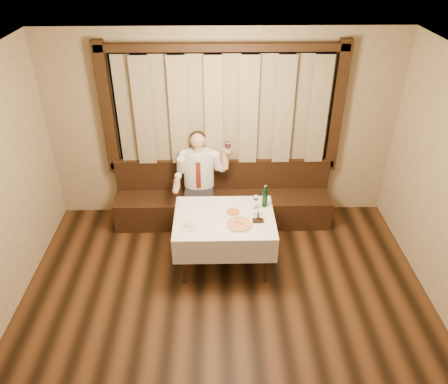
{
  "coord_description": "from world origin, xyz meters",
  "views": [
    {
      "loc": [
        -0.1,
        -2.8,
        3.94
      ],
      "look_at": [
        0.0,
        1.9,
        1.0
      ],
      "focal_mm": 35.0,
      "sensor_mm": 36.0,
      "label": 1
    }
  ],
  "objects_px": {
    "dining_table": "(224,223)",
    "cruet_caddy": "(258,218)",
    "banquette": "(223,202)",
    "seated_man": "(199,174)",
    "pasta_cream": "(190,223)",
    "pasta_red": "(233,211)",
    "green_bottle": "(265,197)",
    "pizza": "(239,224)"
  },
  "relations": [
    {
      "from": "pasta_red",
      "to": "green_bottle",
      "type": "height_order",
      "value": "green_bottle"
    },
    {
      "from": "pasta_cream",
      "to": "pizza",
      "type": "bearing_deg",
      "value": -0.4
    },
    {
      "from": "dining_table",
      "to": "green_bottle",
      "type": "relative_size",
      "value": 4.05
    },
    {
      "from": "dining_table",
      "to": "seated_man",
      "type": "bearing_deg",
      "value": 110.16
    },
    {
      "from": "green_bottle",
      "to": "seated_man",
      "type": "xyz_separation_m",
      "value": [
        -0.87,
        0.7,
        -0.05
      ]
    },
    {
      "from": "banquette",
      "to": "pasta_cream",
      "type": "height_order",
      "value": "banquette"
    },
    {
      "from": "dining_table",
      "to": "pasta_red",
      "type": "relative_size",
      "value": 4.74
    },
    {
      "from": "dining_table",
      "to": "cruet_caddy",
      "type": "xyz_separation_m",
      "value": [
        0.41,
        -0.12,
        0.16
      ]
    },
    {
      "from": "pizza",
      "to": "cruet_caddy",
      "type": "distance_m",
      "value": 0.25
    },
    {
      "from": "cruet_caddy",
      "to": "seated_man",
      "type": "bearing_deg",
      "value": 123.5
    },
    {
      "from": "pasta_cream",
      "to": "green_bottle",
      "type": "relative_size",
      "value": 0.81
    },
    {
      "from": "banquette",
      "to": "green_bottle",
      "type": "relative_size",
      "value": 10.2
    },
    {
      "from": "dining_table",
      "to": "seated_man",
      "type": "relative_size",
      "value": 0.87
    },
    {
      "from": "dining_table",
      "to": "pasta_red",
      "type": "xyz_separation_m",
      "value": [
        0.11,
        0.07,
        0.14
      ]
    },
    {
      "from": "cruet_caddy",
      "to": "green_bottle",
      "type": "bearing_deg",
      "value": 69.38
    },
    {
      "from": "green_bottle",
      "to": "seated_man",
      "type": "bearing_deg",
      "value": 141.26
    },
    {
      "from": "pizza",
      "to": "green_bottle",
      "type": "xyz_separation_m",
      "value": [
        0.35,
        0.41,
        0.12
      ]
    },
    {
      "from": "pasta_red",
      "to": "green_bottle",
      "type": "relative_size",
      "value": 0.85
    },
    {
      "from": "pizza",
      "to": "green_bottle",
      "type": "bearing_deg",
      "value": 49.76
    },
    {
      "from": "dining_table",
      "to": "pasta_cream",
      "type": "bearing_deg",
      "value": -157.11
    },
    {
      "from": "banquette",
      "to": "cruet_caddy",
      "type": "relative_size",
      "value": 22.12
    },
    {
      "from": "pizza",
      "to": "seated_man",
      "type": "xyz_separation_m",
      "value": [
        -0.52,
        1.11,
        0.07
      ]
    },
    {
      "from": "pizza",
      "to": "pasta_cream",
      "type": "height_order",
      "value": "pasta_cream"
    },
    {
      "from": "banquette",
      "to": "cruet_caddy",
      "type": "bearing_deg",
      "value": -70.05
    },
    {
      "from": "pasta_red",
      "to": "green_bottle",
      "type": "bearing_deg",
      "value": 21.09
    },
    {
      "from": "pasta_cream",
      "to": "seated_man",
      "type": "xyz_separation_m",
      "value": [
        0.08,
        1.11,
        0.05
      ]
    },
    {
      "from": "pizza",
      "to": "pasta_cream",
      "type": "relative_size",
      "value": 1.29
    },
    {
      "from": "banquette",
      "to": "seated_man",
      "type": "height_order",
      "value": "seated_man"
    },
    {
      "from": "green_bottle",
      "to": "seated_man",
      "type": "height_order",
      "value": "seated_man"
    },
    {
      "from": "pasta_cream",
      "to": "pasta_red",
      "type": "bearing_deg",
      "value": 25.05
    },
    {
      "from": "seated_man",
      "to": "cruet_caddy",
      "type": "bearing_deg",
      "value": -54.23
    },
    {
      "from": "green_bottle",
      "to": "cruet_caddy",
      "type": "height_order",
      "value": "green_bottle"
    },
    {
      "from": "pasta_cream",
      "to": "cruet_caddy",
      "type": "height_order",
      "value": "cruet_caddy"
    },
    {
      "from": "pasta_cream",
      "to": "cruet_caddy",
      "type": "bearing_deg",
      "value": 4.16
    },
    {
      "from": "banquette",
      "to": "green_bottle",
      "type": "height_order",
      "value": "green_bottle"
    },
    {
      "from": "pasta_cream",
      "to": "green_bottle",
      "type": "height_order",
      "value": "green_bottle"
    },
    {
      "from": "banquette",
      "to": "cruet_caddy",
      "type": "distance_m",
      "value": 1.31
    },
    {
      "from": "pasta_cream",
      "to": "green_bottle",
      "type": "distance_m",
      "value": 1.04
    },
    {
      "from": "pasta_red",
      "to": "seated_man",
      "type": "distance_m",
      "value": 0.98
    },
    {
      "from": "green_bottle",
      "to": "cruet_caddy",
      "type": "xyz_separation_m",
      "value": [
        -0.12,
        -0.35,
        -0.08
      ]
    },
    {
      "from": "dining_table",
      "to": "green_bottle",
      "type": "distance_m",
      "value": 0.63
    },
    {
      "from": "pasta_red",
      "to": "cruet_caddy",
      "type": "height_order",
      "value": "cruet_caddy"
    }
  ]
}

